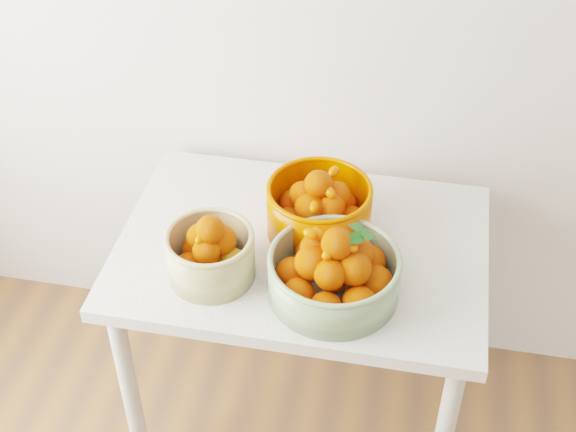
% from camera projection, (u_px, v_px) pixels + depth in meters
% --- Properties ---
extents(table, '(1.00, 0.70, 0.75)m').
position_uv_depth(table, '(302.00, 270.00, 2.24)').
color(table, silver).
rests_on(table, ground).
extents(bowl_cream, '(0.25, 0.25, 0.20)m').
position_uv_depth(bowl_cream, '(210.00, 253.00, 2.05)').
color(bowl_cream, tan).
rests_on(bowl_cream, table).
extents(bowl_green, '(0.44, 0.44, 0.21)m').
position_uv_depth(bowl_green, '(335.00, 272.00, 1.99)').
color(bowl_green, gray).
rests_on(bowl_green, table).
extents(bowl_orange, '(0.30, 0.30, 0.21)m').
position_uv_depth(bowl_orange, '(319.00, 208.00, 2.17)').
color(bowl_orange, '#D14300').
rests_on(bowl_orange, table).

